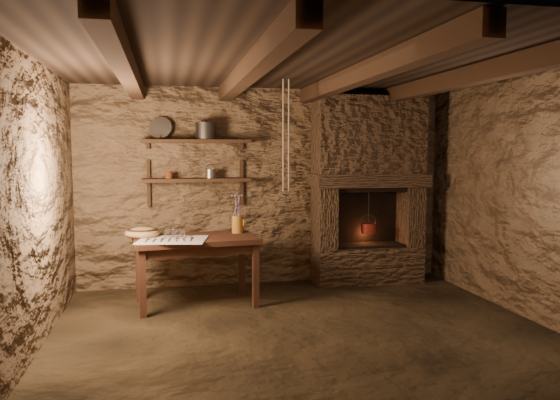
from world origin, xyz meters
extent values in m
plane|color=black|center=(0.00, 0.00, 0.00)|extent=(4.50, 4.50, 0.00)
cube|color=#4E3824|center=(0.00, 2.00, 1.20)|extent=(4.50, 0.04, 2.40)
cube|color=#4E3824|center=(0.00, -2.00, 1.20)|extent=(4.50, 0.04, 2.40)
cube|color=#4E3824|center=(-2.25, 0.00, 1.20)|extent=(0.04, 4.00, 2.40)
cube|color=#4E3824|center=(2.25, 0.00, 1.20)|extent=(0.04, 4.00, 2.40)
cube|color=black|center=(0.00, 0.00, 2.40)|extent=(4.50, 4.00, 0.04)
cube|color=black|center=(-1.50, 0.00, 2.31)|extent=(0.14, 3.95, 0.16)
cube|color=black|center=(-0.50, 0.00, 2.31)|extent=(0.14, 3.95, 0.16)
cube|color=black|center=(0.50, 0.00, 2.31)|extent=(0.14, 3.95, 0.16)
cube|color=black|center=(1.50, 0.00, 2.31)|extent=(0.14, 3.95, 0.16)
cube|color=black|center=(-0.85, 1.84, 1.30)|extent=(1.25, 0.30, 0.04)
cube|color=black|center=(-0.85, 1.84, 1.75)|extent=(1.25, 0.30, 0.04)
cube|color=#3E2C1F|center=(1.25, 1.77, 0.23)|extent=(1.35, 0.45, 0.45)
cube|color=#3E2C1F|center=(0.69, 1.77, 0.82)|extent=(0.23, 0.45, 0.75)
cube|color=#3E2C1F|center=(1.81, 1.77, 0.82)|extent=(0.23, 0.45, 0.75)
cube|color=#3E2C1F|center=(1.25, 1.74, 1.28)|extent=(1.43, 0.51, 0.16)
cube|color=#3E2C1F|center=(1.25, 1.77, 1.83)|extent=(1.35, 0.45, 0.94)
cube|color=black|center=(1.25, 1.96, 0.82)|extent=(0.90, 0.06, 0.75)
cube|color=#371D13|center=(-0.90, 1.17, 0.70)|extent=(1.35, 0.86, 0.05)
cube|color=#371D13|center=(-0.90, 1.17, 0.62)|extent=(1.23, 0.74, 0.09)
cube|color=silver|center=(-1.14, 1.01, 0.73)|extent=(0.76, 0.66, 0.01)
cylinder|color=#9F641E|center=(-0.43, 1.37, 0.83)|extent=(0.14, 0.14, 0.19)
torus|color=#9F641E|center=(-0.37, 1.37, 0.84)|extent=(0.02, 0.10, 0.10)
ellipsoid|color=olive|center=(-1.46, 1.27, 0.77)|extent=(0.47, 0.47, 0.13)
cylinder|color=#2B2826|center=(-0.73, 1.84, 1.86)|extent=(0.31, 0.31, 0.18)
cylinder|color=gray|center=(-1.25, 1.94, 1.90)|extent=(0.29, 0.19, 0.27)
cylinder|color=#502110|center=(-1.17, 1.84, 1.36)|extent=(0.09, 0.09, 0.08)
cylinder|color=maroon|center=(1.24, 1.72, 0.68)|extent=(0.20, 0.20, 0.12)
torus|color=#2B2826|center=(1.24, 1.72, 0.76)|extent=(0.20, 0.01, 0.20)
cylinder|color=#2B2826|center=(1.24, 1.72, 0.94)|extent=(0.01, 0.01, 0.44)
camera|label=1|loc=(-1.20, -4.61, 1.64)|focal=35.00mm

